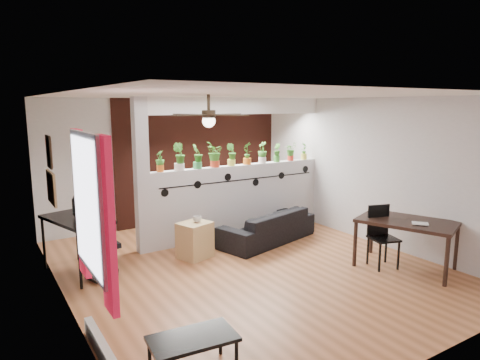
% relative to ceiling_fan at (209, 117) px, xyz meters
% --- Properties ---
extents(room_shell, '(6.30, 7.10, 2.90)m').
position_rel_ceiling_fan_xyz_m(room_shell, '(0.80, 0.30, -1.01)').
color(room_shell, brown).
rests_on(room_shell, ground).
extents(partition_wall, '(3.60, 0.18, 1.35)m').
position_rel_ceiling_fan_xyz_m(partition_wall, '(1.60, 1.80, -1.64)').
color(partition_wall, '#BCBCC1').
rests_on(partition_wall, ground).
extents(ceiling_header, '(3.60, 0.18, 0.30)m').
position_rel_ceiling_fan_xyz_m(ceiling_header, '(1.60, 1.80, 0.14)').
color(ceiling_header, white).
rests_on(ceiling_header, room_shell).
extents(pier_column, '(0.22, 0.20, 2.60)m').
position_rel_ceiling_fan_xyz_m(pier_column, '(-0.31, 1.80, -1.01)').
color(pier_column, '#BCBCC1').
rests_on(pier_column, ground).
extents(brick_panel, '(3.90, 0.05, 2.60)m').
position_rel_ceiling_fan_xyz_m(brick_panel, '(1.60, 3.27, -1.01)').
color(brick_panel, '#9E3F2E').
rests_on(brick_panel, ground).
extents(vine_decal, '(3.31, 0.01, 0.30)m').
position_rel_ceiling_fan_xyz_m(vine_decal, '(1.60, 1.70, -1.23)').
color(vine_decal, black).
rests_on(vine_decal, partition_wall).
extents(window_assembly, '(0.09, 1.30, 1.55)m').
position_rel_ceiling_fan_xyz_m(window_assembly, '(-1.76, -0.90, -0.81)').
color(window_assembly, white).
rests_on(window_assembly, room_shell).
extents(baseboard_heater, '(0.08, 1.00, 0.18)m').
position_rel_ceiling_fan_xyz_m(baseboard_heater, '(-1.74, -0.90, -2.22)').
color(baseboard_heater, silver).
rests_on(baseboard_heater, ground).
extents(corkboard, '(0.03, 0.60, 0.45)m').
position_rel_ceiling_fan_xyz_m(corkboard, '(-1.78, 1.25, -0.96)').
color(corkboard, olive).
rests_on(corkboard, room_shell).
extents(framed_art, '(0.03, 0.34, 0.44)m').
position_rel_ceiling_fan_xyz_m(framed_art, '(-1.78, 1.20, -0.46)').
color(framed_art, '#8C7259').
rests_on(framed_art, room_shell).
extents(ceiling_fan, '(1.19, 1.19, 0.43)m').
position_rel_ceiling_fan_xyz_m(ceiling_fan, '(0.00, 0.00, 0.00)').
color(ceiling_fan, black).
rests_on(ceiling_fan, room_shell).
extents(potted_plant_0, '(0.16, 0.19, 0.36)m').
position_rel_ceiling_fan_xyz_m(potted_plant_0, '(0.02, 1.80, -0.77)').
color(potted_plant_0, '#D66019').
rests_on(potted_plant_0, partition_wall).
extents(potted_plant_1, '(0.31, 0.32, 0.48)m').
position_rel_ceiling_fan_xyz_m(potted_plant_1, '(0.37, 1.80, -0.71)').
color(potted_plant_1, white).
rests_on(potted_plant_1, partition_wall).
extents(potted_plant_2, '(0.26, 0.22, 0.44)m').
position_rel_ceiling_fan_xyz_m(potted_plant_2, '(0.72, 1.80, -0.73)').
color(potted_plant_2, '#359249').
rests_on(potted_plant_2, partition_wall).
extents(potted_plant_3, '(0.28, 0.30, 0.46)m').
position_rel_ceiling_fan_xyz_m(potted_plant_3, '(1.07, 1.80, -0.72)').
color(potted_plant_3, '#BB361E').
rests_on(potted_plant_3, partition_wall).
extents(potted_plant_4, '(0.27, 0.27, 0.41)m').
position_rel_ceiling_fan_xyz_m(potted_plant_4, '(1.42, 1.80, -0.74)').
color(potted_plant_4, '#E5E751').
rests_on(potted_plant_4, partition_wall).
extents(potted_plant_5, '(0.27, 0.24, 0.43)m').
position_rel_ceiling_fan_xyz_m(potted_plant_5, '(1.78, 1.80, -0.74)').
color(potted_plant_5, orange).
rests_on(potted_plant_5, partition_wall).
extents(potted_plant_6, '(0.17, 0.21, 0.41)m').
position_rel_ceiling_fan_xyz_m(potted_plant_6, '(2.13, 1.80, -0.74)').
color(potted_plant_6, white).
rests_on(potted_plant_6, partition_wall).
extents(potted_plant_7, '(0.19, 0.21, 0.36)m').
position_rel_ceiling_fan_xyz_m(potted_plant_7, '(2.48, 1.80, -0.77)').
color(potted_plant_7, green).
rests_on(potted_plant_7, partition_wall).
extents(potted_plant_8, '(0.20, 0.18, 0.37)m').
position_rel_ceiling_fan_xyz_m(potted_plant_8, '(2.83, 1.80, -0.77)').
color(potted_plant_8, red).
rests_on(potted_plant_8, partition_wall).
extents(potted_plant_9, '(0.22, 0.20, 0.36)m').
position_rel_ceiling_fan_xyz_m(potted_plant_9, '(3.18, 1.80, -0.77)').
color(potted_plant_9, '#E6DF51').
rests_on(potted_plant_9, partition_wall).
extents(sofa, '(1.99, 1.18, 0.55)m').
position_rel_ceiling_fan_xyz_m(sofa, '(1.79, 1.15, -2.04)').
color(sofa, black).
rests_on(sofa, ground).
extents(cube_shelf, '(0.59, 0.56, 0.59)m').
position_rel_ceiling_fan_xyz_m(cube_shelf, '(0.30, 1.09, -2.02)').
color(cube_shelf, tan).
rests_on(cube_shelf, ground).
extents(cup, '(0.17, 0.17, 0.11)m').
position_rel_ceiling_fan_xyz_m(cup, '(0.35, 1.09, -1.67)').
color(cup, gray).
rests_on(cup, cube_shelf).
extents(computer_desk, '(0.91, 1.29, 0.85)m').
position_rel_ceiling_fan_xyz_m(computer_desk, '(-1.45, 1.41, -1.55)').
color(computer_desk, black).
rests_on(computer_desk, ground).
extents(monitor, '(0.34, 0.15, 0.19)m').
position_rel_ceiling_fan_xyz_m(monitor, '(-1.45, 1.56, -1.37)').
color(monitor, black).
rests_on(monitor, computer_desk).
extents(office_chair, '(0.52, 0.52, 1.00)m').
position_rel_ceiling_fan_xyz_m(office_chair, '(-1.21, 1.09, -1.87)').
color(office_chair, black).
rests_on(office_chair, ground).
extents(dining_table, '(1.29, 1.59, 0.75)m').
position_rel_ceiling_fan_xyz_m(dining_table, '(2.81, -1.03, -1.64)').
color(dining_table, black).
rests_on(dining_table, ground).
extents(book, '(0.27, 0.28, 0.02)m').
position_rel_ceiling_fan_xyz_m(book, '(2.71, -1.33, -1.55)').
color(book, gray).
rests_on(book, dining_table).
extents(folding_chair, '(0.48, 0.48, 0.95)m').
position_rel_ceiling_fan_xyz_m(folding_chair, '(2.58, -0.74, -1.75)').
color(folding_chair, black).
rests_on(folding_chair, ground).
extents(coffee_table, '(0.83, 0.51, 0.37)m').
position_rel_ceiling_fan_xyz_m(coffee_table, '(-1.09, -1.68, -1.98)').
color(coffee_table, black).
rests_on(coffee_table, ground).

